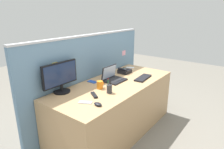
% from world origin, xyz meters
% --- Properties ---
extents(ground_plane, '(10.00, 10.00, 0.00)m').
position_xyz_m(ground_plane, '(0.00, 0.00, 0.00)').
color(ground_plane, slate).
extents(desk, '(1.98, 0.82, 0.76)m').
position_xyz_m(desk, '(0.00, 0.00, 0.38)').
color(desk, tan).
rests_on(desk, ground_plane).
extents(cubicle_divider, '(2.37, 0.08, 1.40)m').
position_xyz_m(cubicle_divider, '(0.00, 0.45, 0.70)').
color(cubicle_divider, '#6084A3').
rests_on(cubicle_divider, ground_plane).
extents(desktop_monitor, '(0.50, 0.21, 0.38)m').
position_xyz_m(desktop_monitor, '(-0.64, 0.35, 0.96)').
color(desktop_monitor, black).
rests_on(desktop_monitor, desk).
extents(laptop, '(0.31, 0.25, 0.21)m').
position_xyz_m(laptop, '(0.08, 0.10, 0.81)').
color(laptop, black).
rests_on(laptop, desk).
extents(desk_phone, '(0.18, 0.17, 0.09)m').
position_xyz_m(desk_phone, '(0.48, 0.16, 0.79)').
color(desk_phone, black).
rests_on(desk_phone, desk).
extents(keyboard_main, '(0.37, 0.16, 0.02)m').
position_xyz_m(keyboard_main, '(0.42, -0.21, 0.77)').
color(keyboard_main, black).
rests_on(keyboard_main, desk).
extents(computer_mouse_right_hand, '(0.07, 0.10, 0.03)m').
position_xyz_m(computer_mouse_right_hand, '(-0.65, -0.26, 0.77)').
color(computer_mouse_right_hand, black).
rests_on(computer_mouse_right_hand, desk).
extents(pen_cup, '(0.07, 0.07, 0.18)m').
position_xyz_m(pen_cup, '(-0.31, -0.15, 0.81)').
color(pen_cup, '#333338').
rests_on(pen_cup, desk).
extents(cell_phone_blue_case, '(0.07, 0.14, 0.01)m').
position_xyz_m(cell_phone_blue_case, '(-0.15, 0.29, 0.76)').
color(cell_phone_blue_case, blue).
rests_on(cell_phone_blue_case, desk).
extents(cell_phone_white_slab, '(0.14, 0.15, 0.01)m').
position_xyz_m(cell_phone_white_slab, '(0.80, 0.25, 0.76)').
color(cell_phone_white_slab, silver).
rests_on(cell_phone_white_slab, desk).
extents(cell_phone_silver_slab, '(0.12, 0.16, 0.01)m').
position_xyz_m(cell_phone_silver_slab, '(-0.68, -0.10, 0.76)').
color(cell_phone_silver_slab, '#B7BAC1').
rests_on(cell_phone_silver_slab, desk).
extents(tv_remote, '(0.13, 0.17, 0.02)m').
position_xyz_m(tv_remote, '(-0.49, -0.05, 0.77)').
color(tv_remote, black).
rests_on(tv_remote, desk).
extents(coffee_mug, '(0.12, 0.08, 0.10)m').
position_xyz_m(coffee_mug, '(-0.27, 0.04, 0.81)').
color(coffee_mug, orange).
rests_on(coffee_mug, desk).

